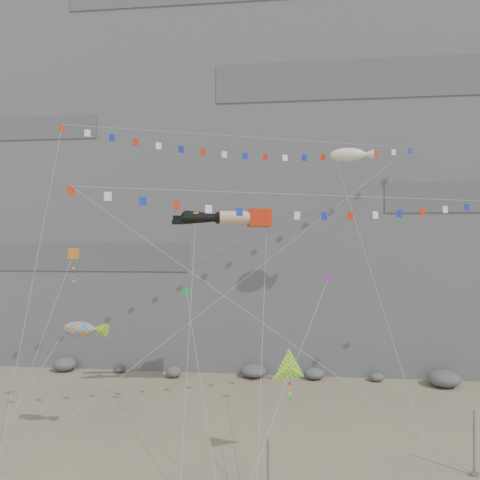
# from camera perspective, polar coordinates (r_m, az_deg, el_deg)

# --- Properties ---
(ground) EXTENTS (120.00, 120.00, 0.00)m
(ground) POSITION_cam_1_polar(r_m,az_deg,el_deg) (33.03, -1.02, -24.48)
(ground) COLOR gray
(ground) RESTS_ON ground
(cliff) EXTENTS (80.00, 28.00, 50.00)m
(cliff) POSITION_cam_1_polar(r_m,az_deg,el_deg) (63.07, 2.87, 10.14)
(cliff) COLOR slate
(cliff) RESTS_ON ground
(talus_boulders) EXTENTS (60.00, 3.00, 1.20)m
(talus_boulders) POSITION_cam_1_polar(r_m,az_deg,el_deg) (48.79, 1.71, -15.69)
(talus_boulders) COLOR slate
(talus_boulders) RESTS_ON ground
(anchor_pole_center) EXTENTS (0.12, 0.12, 3.68)m
(anchor_pole_center) POSITION_cam_1_polar(r_m,az_deg,el_deg) (26.13, 3.42, -26.84)
(anchor_pole_center) COLOR gray
(anchor_pole_center) RESTS_ON ground
(anchor_pole_right) EXTENTS (0.12, 0.12, 3.78)m
(anchor_pole_right) POSITION_cam_1_polar(r_m,az_deg,el_deg) (32.52, 26.63, -21.23)
(anchor_pole_right) COLOR gray
(anchor_pole_right) RESTS_ON ground
(legs_kite) EXTENTS (8.05, 16.52, 21.64)m
(legs_kite) POSITION_cam_1_polar(r_m,az_deg,el_deg) (37.62, -0.95, 2.70)
(legs_kite) COLOR red
(legs_kite) RESTS_ON ground
(flag_banner_upper) EXTENTS (28.86, 21.08, 30.37)m
(flag_banner_upper) POSITION_cam_1_polar(r_m,az_deg,el_deg) (41.29, 1.84, 12.36)
(flag_banner_upper) COLOR red
(flag_banner_upper) RESTS_ON ground
(flag_banner_lower) EXTENTS (28.86, 13.36, 19.81)m
(flag_banner_lower) POSITION_cam_1_polar(r_m,az_deg,el_deg) (33.35, 8.64, 5.43)
(flag_banner_lower) COLOR red
(flag_banner_lower) RESTS_ON ground
(harlequin_kite) EXTENTS (3.10, 6.50, 14.03)m
(harlequin_kite) POSITION_cam_1_polar(r_m,az_deg,el_deg) (35.57, -19.66, -1.68)
(harlequin_kite) COLOR red
(harlequin_kite) RESTS_ON ground
(fish_windsock) EXTENTS (6.25, 4.84, 9.81)m
(fish_windsock) POSITION_cam_1_polar(r_m,az_deg,el_deg) (33.17, -19.06, -10.25)
(fish_windsock) COLOR orange
(fish_windsock) RESTS_ON ground
(delta_kite) EXTENTS (3.64, 6.22, 8.49)m
(delta_kite) POSITION_cam_1_polar(r_m,az_deg,el_deg) (28.55, 6.07, -15.36)
(delta_kite) COLOR yellow
(delta_kite) RESTS_ON ground
(blimp_windsock) EXTENTS (5.58, 13.75, 24.96)m
(blimp_windsock) POSITION_cam_1_polar(r_m,az_deg,el_deg) (41.89, 12.99, 10.01)
(blimp_windsock) COLOR beige
(blimp_windsock) RESTS_ON ground
(small_kite_a) EXTENTS (2.38, 12.98, 20.01)m
(small_kite_a) POSITION_cam_1_polar(r_m,az_deg,el_deg) (36.97, -5.42, 2.50)
(small_kite_a) COLOR orange
(small_kite_a) RESTS_ON ground
(small_kite_b) EXTENTS (5.81, 10.42, 15.49)m
(small_kite_b) POSITION_cam_1_polar(r_m,az_deg,el_deg) (34.36, 10.60, -4.93)
(small_kite_b) COLOR purple
(small_kite_b) RESTS_ON ground
(small_kite_c) EXTENTS (4.78, 10.91, 14.93)m
(small_kite_c) POSITION_cam_1_polar(r_m,az_deg,el_deg) (34.36, -6.53, -6.60)
(small_kite_c) COLOR green
(small_kite_c) RESTS_ON ground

